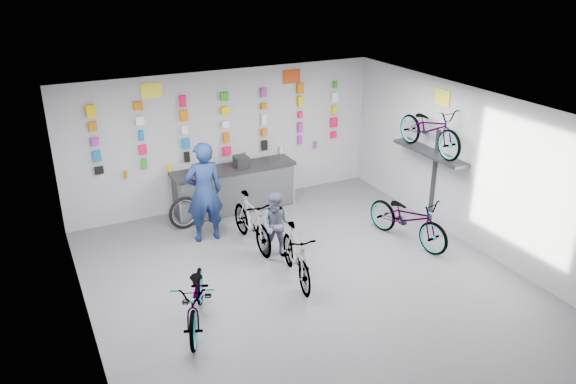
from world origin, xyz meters
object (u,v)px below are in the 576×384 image
counter (235,189)px  bike_service (252,221)px  clerk (204,192)px  bike_left (197,298)px  bike_center (296,255)px  customer (277,226)px  bike_right (408,218)px

counter → bike_service: 1.71m
counter → clerk: size_ratio=1.35×
bike_left → bike_center: (1.90, 0.46, 0.02)m
counter → bike_center: counter is taller
bike_service → customer: bearing=-68.6°
bike_center → customer: (0.07, 0.90, 0.14)m
customer → counter: bearing=125.6°
counter → bike_left: bearing=-119.1°
bike_center → clerk: 2.37m
bike_center → counter: bearing=98.5°
bike_right → customer: size_ratio=1.52×
bike_right → bike_service: (-2.78, 1.19, 0.01)m
bike_service → customer: customer is taller
counter → clerk: clerk is taller
counter → bike_service: size_ratio=1.59×
bike_left → bike_service: size_ratio=1.04×
customer → bike_center: bearing=-57.1°
bike_right → bike_left: bearing=177.5°
bike_center → bike_service: bearing=107.7°
bike_left → bike_right: size_ratio=0.92×
bike_center → bike_service: (-0.18, 1.50, 0.02)m
bike_left → bike_center: bike_center is taller
bike_left → clerk: clerk is taller
counter → customer: 2.28m
bike_left → bike_service: bearing=70.9°
counter → clerk: 1.54m
bike_center → customer: size_ratio=1.28×
counter → bike_right: 3.79m
bike_center → clerk: size_ratio=0.81×
bike_center → bike_right: bike_right is taller
bike_right → counter: bearing=118.4°
clerk → bike_service: bearing=140.0°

